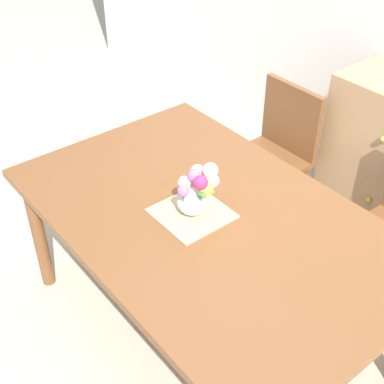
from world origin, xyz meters
The scene contains 5 objects.
ground_plane centered at (0.00, 0.00, 0.00)m, with size 12.00×12.00×0.00m, color #B7AD99.
dining_table centered at (0.00, 0.00, 0.68)m, with size 1.78×1.13×0.76m.
chair_left centered at (-0.45, 0.91, 0.52)m, with size 0.42×0.42×0.90m.
placemat centered at (-0.05, -0.05, 0.76)m, with size 0.30×0.30×0.01m, color tan.
flower_vase centered at (-0.04, -0.03, 0.88)m, with size 0.20×0.21×0.22m.
Camera 1 is at (1.36, -1.17, 2.23)m, focal length 50.05 mm.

